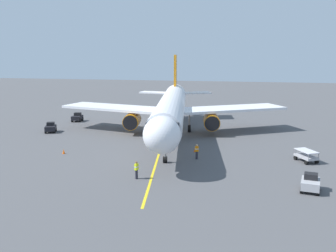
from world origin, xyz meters
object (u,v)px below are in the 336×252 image
object	(u,v)px
safety_cone_nose_left	(64,151)
safety_cone_nose_right	(195,150)
ground_crew_marshaller	(136,170)
baggage_cart_rear_apron	(306,156)
tug_starboard_side	(77,117)
airplane	(171,108)
tug_portside	(51,128)
tug_near_nose	(310,183)
ground_crew_wing_walker	(197,151)

from	to	relation	value
safety_cone_nose_left	safety_cone_nose_right	xyz separation A→B (m)	(-15.04, -4.26, 0.00)
ground_crew_marshaller	baggage_cart_rear_apron	distance (m)	18.98
tug_starboard_side	safety_cone_nose_left	xyz separation A→B (m)	(-8.21, 20.50, -0.43)
airplane	tug_starboard_side	size ratio (longest dim) A/B	16.26
tug_starboard_side	safety_cone_nose_left	distance (m)	22.09
tug_starboard_side	ground_crew_marshaller	bearing A→B (deg)	125.28
tug_starboard_side	baggage_cart_rear_apron	world-z (taller)	tug_starboard_side
tug_portside	baggage_cart_rear_apron	world-z (taller)	tug_portside
airplane	tug_near_nose	bearing A→B (deg)	130.31
tug_near_nose	ground_crew_marshaller	bearing A→B (deg)	0.67
tug_near_nose	tug_starboard_side	distance (m)	44.16
ground_crew_marshaller	tug_starboard_side	bearing A→B (deg)	-54.72
airplane	ground_crew_wing_walker	distance (m)	13.01
ground_crew_marshaller	airplane	bearing A→B (deg)	-87.71
tug_starboard_side	safety_cone_nose_right	size ratio (longest dim) A/B	4.50
tug_portside	safety_cone_nose_left	bearing A→B (deg)	125.83
tug_near_nose	tug_starboard_side	world-z (taller)	same
tug_portside	safety_cone_nose_right	distance (m)	23.93
tug_portside	baggage_cart_rear_apron	distance (m)	36.40
safety_cone_nose_right	tug_portside	bearing A→B (deg)	-16.29
baggage_cart_rear_apron	safety_cone_nose_right	size ratio (longest dim) A/B	5.37
baggage_cart_rear_apron	safety_cone_nose_left	bearing A→B (deg)	5.63
ground_crew_marshaller	baggage_cart_rear_apron	size ratio (longest dim) A/B	0.58
tug_portside	tug_starboard_side	size ratio (longest dim) A/B	1.09
ground_crew_wing_walker	safety_cone_nose_left	xyz separation A→B (m)	(15.68, 1.15, -0.61)
ground_crew_wing_walker	safety_cone_nose_right	size ratio (longest dim) A/B	3.11
baggage_cart_rear_apron	tug_near_nose	bearing A→B (deg)	84.55
ground_crew_marshaller	safety_cone_nose_right	bearing A→B (deg)	-109.56
airplane	baggage_cart_rear_apron	bearing A→B (deg)	150.11
tug_near_nose	tug_portside	xyz separation A→B (m)	(34.56, -17.60, 0.00)
airplane	baggage_cart_rear_apron	xyz separation A→B (m)	(-17.20, 9.88, -3.35)
ground_crew_wing_walker	airplane	bearing A→B (deg)	-64.94
tug_starboard_side	ground_crew_wing_walker	bearing A→B (deg)	141.00
tug_starboard_side	airplane	bearing A→B (deg)	156.91
airplane	safety_cone_nose_right	bearing A→B (deg)	119.46
ground_crew_marshaller	safety_cone_nose_right	xyz separation A→B (m)	(-3.93, -11.07, -0.61)
tug_near_nose	tug_starboard_side	bearing A→B (deg)	-37.90
tug_portside	baggage_cart_rear_apron	xyz separation A→B (m)	(-35.45, 8.26, -0.05)
ground_crew_marshaller	baggage_cart_rear_apron	world-z (taller)	ground_crew_marshaller
airplane	safety_cone_nose_left	bearing A→B (deg)	50.65
airplane	tug_portside	distance (m)	18.62
airplane	tug_starboard_side	world-z (taller)	airplane
tug_near_nose	baggage_cart_rear_apron	bearing A→B (deg)	-95.45
baggage_cart_rear_apron	safety_cone_nose_left	size ratio (longest dim) A/B	5.37
ground_crew_marshaller	safety_cone_nose_left	world-z (taller)	ground_crew_marshaller
baggage_cart_rear_apron	safety_cone_nose_right	bearing A→B (deg)	-7.07
airplane	baggage_cart_rear_apron	world-z (taller)	airplane
baggage_cart_rear_apron	safety_cone_nose_right	distance (m)	12.59
ground_crew_marshaller	ground_crew_wing_walker	size ratio (longest dim) A/B	1.00
ground_crew_marshaller	tug_portside	bearing A→B (deg)	-43.05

